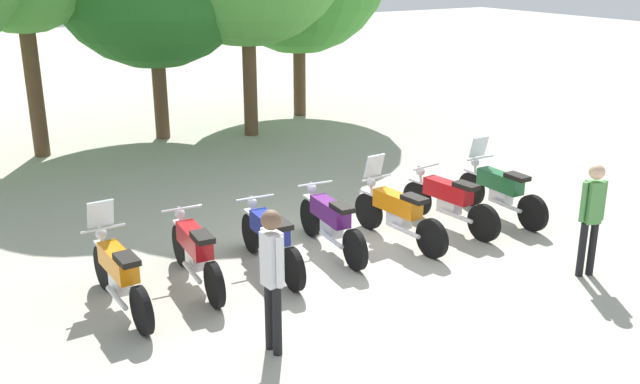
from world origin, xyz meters
name	(u,v)px	position (x,y,z in m)	size (l,w,h in m)	color
ground_plane	(336,254)	(0.00, 0.00, 0.00)	(80.00, 80.00, 0.00)	#ADA899
motorcycle_0	(119,273)	(-3.45, -0.08, 0.52)	(0.62, 2.19, 1.37)	black
motorcycle_1	(195,251)	(-2.30, 0.13, 0.50)	(0.62, 2.19, 0.99)	black
motorcycle_2	(270,238)	(-1.15, 0.02, 0.50)	(0.62, 2.19, 0.99)	black
motorcycle_3	(331,221)	(0.00, 0.17, 0.50)	(0.62, 2.19, 0.99)	black
motorcycle_4	(397,212)	(1.14, -0.06, 0.52)	(0.62, 2.19, 1.37)	black
motorcycle_5	(448,200)	(2.29, 0.01, 0.50)	(0.62, 2.19, 0.99)	black
motorcycle_6	(500,189)	(3.45, -0.04, 0.52)	(0.62, 2.19, 1.37)	black
person_0	(592,211)	(2.78, -2.55, 1.01)	(0.41, 0.28, 1.72)	black
person_1	(272,270)	(-2.19, -2.11, 1.08)	(0.26, 0.41, 1.81)	black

